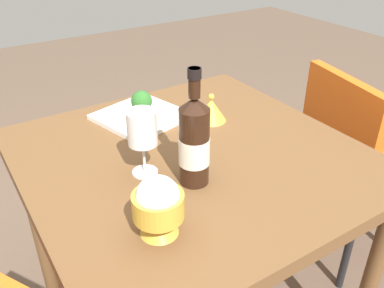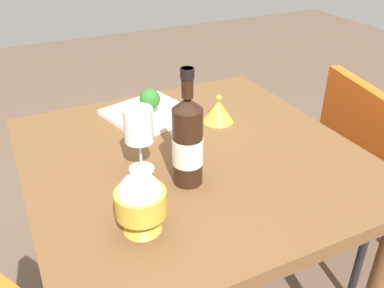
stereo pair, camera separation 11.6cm
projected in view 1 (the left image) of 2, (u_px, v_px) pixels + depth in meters
The scene contains 9 objects.
dining_table at pixel (192, 178), 1.22m from camera, with size 0.91×0.91×0.75m.
chair_near_window at pixel (350, 154), 1.60m from camera, with size 0.48×0.48×0.85m.
wine_bottle at pixel (194, 141), 1.00m from camera, with size 0.08×0.08×0.30m.
wine_glass at pixel (142, 130), 1.03m from camera, with size 0.08×0.08×0.18m.
rice_bowl at pixel (158, 205), 0.86m from camera, with size 0.11×0.11×0.14m.
rice_bowl_lid at pixel (211, 109), 1.34m from camera, with size 0.10×0.10×0.09m.
serving_plate at pixel (141, 116), 1.36m from camera, with size 0.31×0.31×0.02m.
broccoli_floret at pixel (142, 102), 1.32m from camera, with size 0.07×0.07×0.09m.
carrot_garnish_left at pixel (138, 116), 1.28m from camera, with size 0.03×0.03×0.06m.
Camera 1 is at (-0.84, 0.54, 1.37)m, focal length 38.68 mm.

